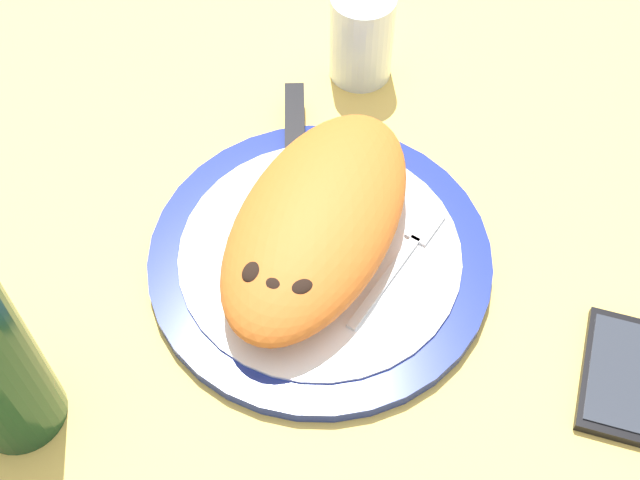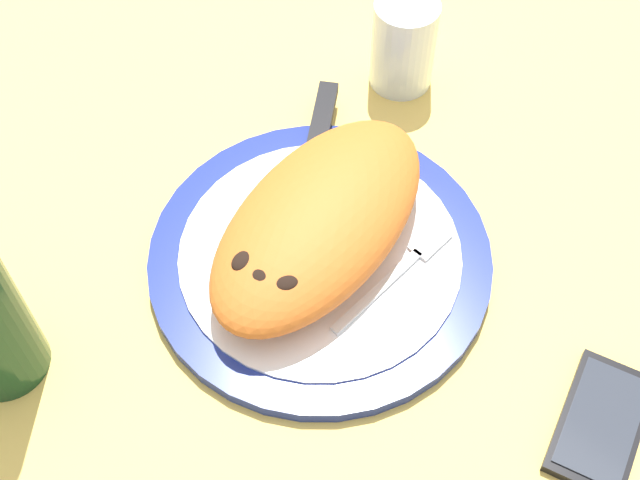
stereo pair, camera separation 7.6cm
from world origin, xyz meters
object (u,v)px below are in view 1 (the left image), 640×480
(plate, at_px, (320,258))
(knife, at_px, (295,151))
(calzone, at_px, (317,222))
(water_glass, at_px, (361,41))
(smartphone, at_px, (620,375))
(fork, at_px, (403,257))

(plate, height_order, knife, knife)
(calzone, xyz_separation_m, knife, (0.08, 0.07, -0.03))
(calzone, xyz_separation_m, water_glass, (0.23, 0.08, -0.01))
(plate, xyz_separation_m, calzone, (0.01, 0.01, 0.04))
(plate, xyz_separation_m, knife, (0.09, 0.08, 0.01))
(knife, height_order, smartphone, knife)
(fork, height_order, knife, knife)
(water_glass, bearing_deg, calzone, -161.45)
(knife, relative_size, water_glass, 2.23)
(fork, height_order, water_glass, water_glass)
(smartphone, bearing_deg, plate, 94.81)
(plate, height_order, calzone, calzone)
(calzone, height_order, fork, calzone)
(calzone, relative_size, knife, 1.23)
(smartphone, height_order, water_glass, water_glass)
(fork, xyz_separation_m, smartphone, (-0.01, -0.21, -0.01))
(fork, xyz_separation_m, knife, (0.06, 0.15, 0.00))
(plate, distance_m, smartphone, 0.28)
(calzone, xyz_separation_m, fork, (0.02, -0.08, -0.03))
(calzone, bearing_deg, fork, -72.69)
(fork, bearing_deg, smartphone, -92.23)
(smartphone, bearing_deg, water_glass, 59.45)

